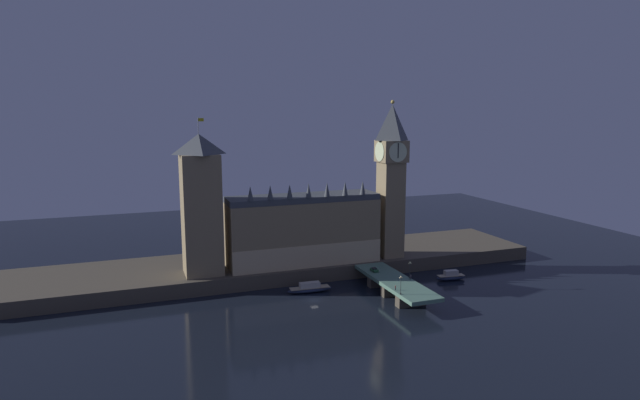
{
  "coord_description": "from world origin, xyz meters",
  "views": [
    {
      "loc": [
        -61.3,
        -173.44,
        67.23
      ],
      "look_at": [
        9.44,
        20.0,
        33.08
      ],
      "focal_mm": 30.0,
      "sensor_mm": 36.0,
      "label": 1
    }
  ],
  "objects_px": {
    "street_lamp_near": "(401,283)",
    "boat_upstream": "(310,289)",
    "clock_tower": "(391,175)",
    "street_lamp_mid": "(410,268)",
    "victoria_tower": "(201,204)",
    "pedestrian_mid_walk": "(411,277)",
    "boat_downstream": "(451,277)",
    "pedestrian_near_rail": "(395,288)",
    "car_northbound_lead": "(374,270)"
  },
  "relations": [
    {
      "from": "victoria_tower",
      "to": "street_lamp_mid",
      "type": "height_order",
      "value": "victoria_tower"
    },
    {
      "from": "car_northbound_lead",
      "to": "boat_downstream",
      "type": "height_order",
      "value": "car_northbound_lead"
    },
    {
      "from": "victoria_tower",
      "to": "boat_downstream",
      "type": "distance_m",
      "value": 103.04
    },
    {
      "from": "victoria_tower",
      "to": "street_lamp_near",
      "type": "bearing_deg",
      "value": -39.1
    },
    {
      "from": "pedestrian_near_rail",
      "to": "street_lamp_near",
      "type": "xyz_separation_m",
      "value": [
        -0.4,
        -4.42,
        3.1
      ]
    },
    {
      "from": "boat_downstream",
      "to": "pedestrian_near_rail",
      "type": "bearing_deg",
      "value": -152.12
    },
    {
      "from": "clock_tower",
      "to": "car_northbound_lead",
      "type": "height_order",
      "value": "clock_tower"
    },
    {
      "from": "clock_tower",
      "to": "victoria_tower",
      "type": "xyz_separation_m",
      "value": [
        -78.88,
        2.39,
        -8.17
      ]
    },
    {
      "from": "street_lamp_near",
      "to": "boat_upstream",
      "type": "distance_m",
      "value": 37.69
    },
    {
      "from": "pedestrian_mid_walk",
      "to": "street_lamp_near",
      "type": "distance_m",
      "value": 17.69
    },
    {
      "from": "pedestrian_mid_walk",
      "to": "street_lamp_near",
      "type": "height_order",
      "value": "street_lamp_near"
    },
    {
      "from": "victoria_tower",
      "to": "pedestrian_mid_walk",
      "type": "relative_size",
      "value": 32.8
    },
    {
      "from": "street_lamp_mid",
      "to": "boat_upstream",
      "type": "relative_size",
      "value": 0.37
    },
    {
      "from": "victoria_tower",
      "to": "pedestrian_mid_walk",
      "type": "xyz_separation_m",
      "value": [
        70.79,
        -35.1,
        -25.72
      ]
    },
    {
      "from": "car_northbound_lead",
      "to": "boat_downstream",
      "type": "relative_size",
      "value": 0.32
    },
    {
      "from": "boat_upstream",
      "to": "street_lamp_near",
      "type": "bearing_deg",
      "value": -51.69
    },
    {
      "from": "pedestrian_near_rail",
      "to": "street_lamp_near",
      "type": "distance_m",
      "value": 5.42
    },
    {
      "from": "victoria_tower",
      "to": "street_lamp_near",
      "type": "height_order",
      "value": "victoria_tower"
    },
    {
      "from": "pedestrian_near_rail",
      "to": "street_lamp_mid",
      "type": "xyz_separation_m",
      "value": [
        11.41,
        10.3,
        3.02
      ]
    },
    {
      "from": "victoria_tower",
      "to": "pedestrian_mid_walk",
      "type": "distance_m",
      "value": 83.09
    },
    {
      "from": "victoria_tower",
      "to": "boat_downstream",
      "type": "xyz_separation_m",
      "value": [
        94.95,
        -25.22,
        -31.1
      ]
    },
    {
      "from": "victoria_tower",
      "to": "street_lamp_near",
      "type": "xyz_separation_m",
      "value": [
        59.37,
        -48.25,
        -22.61
      ]
    },
    {
      "from": "victoria_tower",
      "to": "boat_upstream",
      "type": "distance_m",
      "value": 51.88
    },
    {
      "from": "street_lamp_mid",
      "to": "boat_downstream",
      "type": "bearing_deg",
      "value": 19.28
    },
    {
      "from": "pedestrian_near_rail",
      "to": "street_lamp_near",
      "type": "bearing_deg",
      "value": -95.17
    },
    {
      "from": "clock_tower",
      "to": "boat_downstream",
      "type": "distance_m",
      "value": 48.17
    },
    {
      "from": "street_lamp_mid",
      "to": "pedestrian_mid_walk",
      "type": "bearing_deg",
      "value": -104.31
    },
    {
      "from": "boat_upstream",
      "to": "boat_downstream",
      "type": "height_order",
      "value": "boat_downstream"
    },
    {
      "from": "car_northbound_lead",
      "to": "clock_tower",
      "type": "bearing_deg",
      "value": 49.13
    },
    {
      "from": "clock_tower",
      "to": "boat_downstream",
      "type": "bearing_deg",
      "value": -54.87
    },
    {
      "from": "victoria_tower",
      "to": "street_lamp_mid",
      "type": "relative_size",
      "value": 9.32
    },
    {
      "from": "street_lamp_mid",
      "to": "boat_downstream",
      "type": "height_order",
      "value": "street_lamp_mid"
    },
    {
      "from": "street_lamp_near",
      "to": "boat_upstream",
      "type": "bearing_deg",
      "value": 128.31
    },
    {
      "from": "boat_downstream",
      "to": "victoria_tower",
      "type": "bearing_deg",
      "value": 165.13
    },
    {
      "from": "street_lamp_near",
      "to": "car_northbound_lead",
      "type": "bearing_deg",
      "value": 83.33
    },
    {
      "from": "pedestrian_near_rail",
      "to": "boat_upstream",
      "type": "xyz_separation_m",
      "value": [
        -23.16,
        24.38,
        -5.47
      ]
    },
    {
      "from": "car_northbound_lead",
      "to": "pedestrian_mid_walk",
      "type": "distance_m",
      "value": 16.09
    },
    {
      "from": "pedestrian_mid_walk",
      "to": "street_lamp_mid",
      "type": "height_order",
      "value": "street_lamp_mid"
    },
    {
      "from": "victoria_tower",
      "to": "boat_upstream",
      "type": "height_order",
      "value": "victoria_tower"
    },
    {
      "from": "victoria_tower",
      "to": "pedestrian_near_rail",
      "type": "bearing_deg",
      "value": -36.25
    },
    {
      "from": "car_northbound_lead",
      "to": "street_lamp_near",
      "type": "distance_m",
      "value": 27.35
    },
    {
      "from": "boat_downstream",
      "to": "pedestrian_mid_walk",
      "type": "bearing_deg",
      "value": -157.76
    },
    {
      "from": "boat_upstream",
      "to": "boat_downstream",
      "type": "xyz_separation_m",
      "value": [
        58.33,
        -5.77,
        0.09
      ]
    },
    {
      "from": "street_lamp_near",
      "to": "boat_upstream",
      "type": "xyz_separation_m",
      "value": [
        -22.76,
        28.8,
        -8.57
      ]
    },
    {
      "from": "clock_tower",
      "to": "street_lamp_near",
      "type": "height_order",
      "value": "clock_tower"
    },
    {
      "from": "pedestrian_mid_walk",
      "to": "boat_downstream",
      "type": "xyz_separation_m",
      "value": [
        24.16,
        9.88,
        -5.37
      ]
    },
    {
      "from": "pedestrian_mid_walk",
      "to": "street_lamp_mid",
      "type": "distance_m",
      "value": 3.43
    },
    {
      "from": "clock_tower",
      "to": "street_lamp_mid",
      "type": "relative_size",
      "value": 10.38
    },
    {
      "from": "pedestrian_mid_walk",
      "to": "boat_upstream",
      "type": "height_order",
      "value": "pedestrian_mid_walk"
    },
    {
      "from": "car_northbound_lead",
      "to": "boat_downstream",
      "type": "xyz_separation_m",
      "value": [
        32.42,
        -3.93,
        -5.11
      ]
    }
  ]
}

